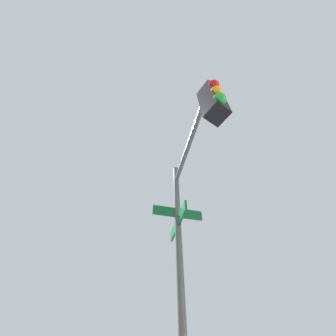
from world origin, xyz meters
TOP-DOWN VIEW (x-y plane):
  - traffic_signal_near at (-7.03, -5.75)m, footprint 1.41×2.74m

SIDE VIEW (x-z plane):
  - traffic_signal_near at x=-7.03m, z-range 1.01..6.02m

